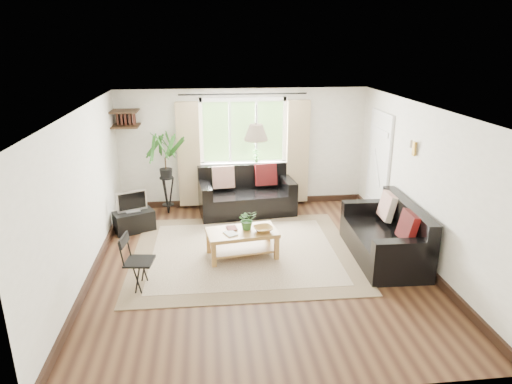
{
  "coord_description": "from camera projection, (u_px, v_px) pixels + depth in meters",
  "views": [
    {
      "loc": [
        -0.74,
        -6.29,
        3.33
      ],
      "look_at": [
        0.0,
        0.4,
        1.05
      ],
      "focal_mm": 32.0,
      "sensor_mm": 36.0,
      "label": 1
    }
  ],
  "objects": [
    {
      "name": "sofa_right",
      "position": [
        384.0,
        233.0,
        7.16
      ],
      "size": [
        1.85,
        0.97,
        0.86
      ],
      "primitive_type": null,
      "rotation": [
        0.0,
        0.0,
        -1.6
      ],
      "color": "black",
      "rests_on": "floor"
    },
    {
      "name": "tv",
      "position": [
        132.0,
        201.0,
        8.12
      ],
      "size": [
        0.56,
        0.38,
        0.41
      ],
      "primitive_type": null,
      "rotation": [
        0.0,
        0.0,
        0.43
      ],
      "color": "#A5A5AA",
      "rests_on": "tv_stand"
    },
    {
      "name": "palm_stand",
      "position": [
        166.0,
        174.0,
        8.88
      ],
      "size": [
        0.68,
        0.68,
        1.62
      ],
      "primitive_type": null,
      "rotation": [
        0.0,
        0.0,
        -0.08
      ],
      "color": "black",
      "rests_on": "floor"
    },
    {
      "name": "book_a",
      "position": [
        226.0,
        235.0,
        7.02
      ],
      "size": [
        0.24,
        0.27,
        0.02
      ],
      "primitive_type": "imported",
      "rotation": [
        0.0,
        0.0,
        0.43
      ],
      "color": "silver",
      "rests_on": "coffee_table"
    },
    {
      "name": "sofa_back",
      "position": [
        247.0,
        192.0,
        9.03
      ],
      "size": [
        1.93,
        1.11,
        0.87
      ],
      "primitive_type": null,
      "rotation": [
        0.0,
        0.0,
        0.1
      ],
      "color": "black",
      "rests_on": "floor"
    },
    {
      "name": "wall_right",
      "position": [
        422.0,
        185.0,
        6.94
      ],
      "size": [
        0.02,
        5.5,
        2.4
      ],
      "primitive_type": "cube",
      "color": "silver",
      "rests_on": "floor"
    },
    {
      "name": "door",
      "position": [
        378.0,
        168.0,
        8.61
      ],
      "size": [
        0.06,
        0.96,
        2.06
      ],
      "primitive_type": "cube",
      "color": "silver",
      "rests_on": "wall_right"
    },
    {
      "name": "window",
      "position": [
        243.0,
        132.0,
        9.12
      ],
      "size": [
        2.5,
        0.16,
        2.16
      ],
      "primitive_type": null,
      "color": "white",
      "rests_on": "wall_back"
    },
    {
      "name": "ceiling",
      "position": [
        259.0,
        109.0,
        6.3
      ],
      "size": [
        5.5,
        5.5,
        0.0
      ],
      "primitive_type": "plane",
      "rotation": [
        3.14,
        0.0,
        0.0
      ],
      "color": "white",
      "rests_on": "floor"
    },
    {
      "name": "wall_sconce",
      "position": [
        413.0,
        146.0,
        7.05
      ],
      "size": [
        0.12,
        0.12,
        0.28
      ],
      "primitive_type": null,
      "color": "beige",
      "rests_on": "wall_right"
    },
    {
      "name": "folding_chair",
      "position": [
        140.0,
        262.0,
        6.28
      ],
      "size": [
        0.46,
        0.46,
        0.79
      ],
      "primitive_type": null,
      "rotation": [
        0.0,
        0.0,
        1.44
      ],
      "color": "black",
      "rests_on": "floor"
    },
    {
      "name": "floor",
      "position": [
        259.0,
        264.0,
        7.07
      ],
      "size": [
        5.5,
        5.5,
        0.0
      ],
      "primitive_type": "plane",
      "color": "black",
      "rests_on": "ground"
    },
    {
      "name": "corner_shelf",
      "position": [
        125.0,
        119.0,
        8.58
      ],
      "size": [
        0.5,
        0.5,
        0.34
      ],
      "primitive_type": null,
      "color": "black",
      "rests_on": "wall_back"
    },
    {
      "name": "book_b",
      "position": [
        227.0,
        229.0,
        7.23
      ],
      "size": [
        0.19,
        0.24,
        0.02
      ],
      "primitive_type": "imported",
      "rotation": [
        0.0,
        0.0,
        0.16
      ],
      "color": "brown",
      "rests_on": "coffee_table"
    },
    {
      "name": "wall_left",
      "position": [
        83.0,
        197.0,
        6.42
      ],
      "size": [
        0.02,
        5.5,
        2.4
      ],
      "primitive_type": "cube",
      "color": "silver",
      "rests_on": "floor"
    },
    {
      "name": "bowl",
      "position": [
        263.0,
        229.0,
        7.15
      ],
      "size": [
        0.38,
        0.38,
        0.07
      ],
      "primitive_type": "imported",
      "rotation": [
        0.0,
        0.0,
        0.3
      ],
      "color": "olive",
      "rests_on": "coffee_table"
    },
    {
      "name": "coffee_table",
      "position": [
        242.0,
        244.0,
        7.25
      ],
      "size": [
        1.17,
        0.75,
        0.45
      ],
      "primitive_type": null,
      "rotation": [
        0.0,
        0.0,
        0.14
      ],
      "color": "olive",
      "rests_on": "floor"
    },
    {
      "name": "wall_front",
      "position": [
        294.0,
        288.0,
        4.09
      ],
      "size": [
        5.0,
        0.02,
        2.4
      ],
      "primitive_type": "cube",
      "color": "silver",
      "rests_on": "floor"
    },
    {
      "name": "sill_plant",
      "position": [
        256.0,
        156.0,
        9.23
      ],
      "size": [
        0.14,
        0.1,
        0.27
      ],
      "primitive_type": "imported",
      "color": "#2D6023",
      "rests_on": "window"
    },
    {
      "name": "table_plant",
      "position": [
        247.0,
        220.0,
        7.2
      ],
      "size": [
        0.34,
        0.31,
        0.32
      ],
      "primitive_type": "imported",
      "rotation": [
        0.0,
        0.0,
        0.21
      ],
      "color": "#2E5F26",
      "rests_on": "coffee_table"
    },
    {
      "name": "wall_back",
      "position": [
        243.0,
        148.0,
        9.27
      ],
      "size": [
        5.0,
        0.02,
        2.4
      ],
      "primitive_type": "cube",
      "color": "silver",
      "rests_on": "floor"
    },
    {
      "name": "pendant_lamp",
      "position": [
        256.0,
        128.0,
        6.79
      ],
      "size": [
        0.36,
        0.36,
        0.54
      ],
      "primitive_type": null,
      "color": "beige",
      "rests_on": "ceiling"
    },
    {
      "name": "tv_stand",
      "position": [
        134.0,
        221.0,
        8.25
      ],
      "size": [
        0.79,
        0.64,
        0.37
      ],
      "primitive_type": "cube",
      "rotation": [
        0.0,
        0.0,
        0.43
      ],
      "color": "black",
      "rests_on": "floor"
    },
    {
      "name": "rug",
      "position": [
        244.0,
        252.0,
        7.45
      ],
      "size": [
        3.6,
        3.1,
        0.02
      ],
      "primitive_type": "cube",
      "rotation": [
        0.0,
        0.0,
        -0.01
      ],
      "color": "beige",
      "rests_on": "floor"
    }
  ]
}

